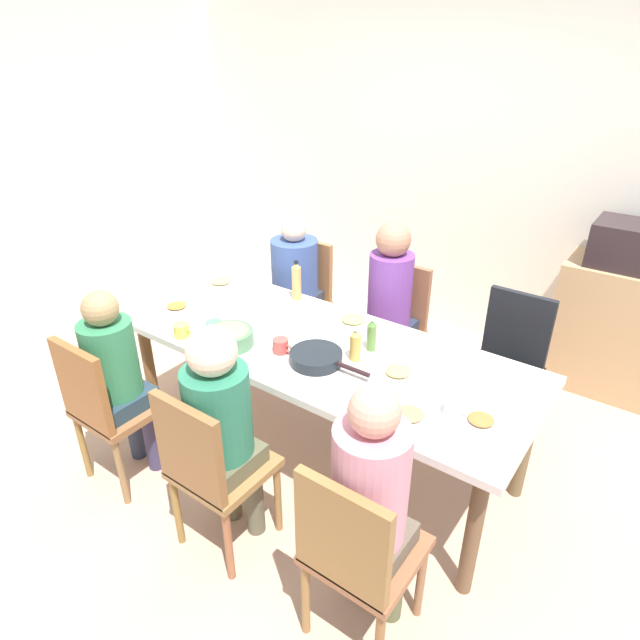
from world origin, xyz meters
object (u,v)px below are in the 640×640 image
(cup_3, at_px, (371,404))
(plate_5, at_px, (481,422))
(bottle_0, at_px, (297,281))
(person_0, at_px, (116,372))
(chair_2, at_px, (302,294))
(person_4, at_px, (389,298))
(plate_1, at_px, (409,416))
(plate_2, at_px, (221,283))
(dining_table, at_px, (320,356))
(plate_4, at_px, (177,307))
(cup_4, at_px, (454,407))
(cup_2, at_px, (182,330))
(plate_3, at_px, (353,321))
(chair_3, at_px, (210,466))
(person_2, at_px, (294,277))
(bottle_2, at_px, (355,345))
(cup_0, at_px, (281,346))
(cup_1, at_px, (215,329))
(bottle_1, at_px, (372,335))
(chair_1, at_px, (356,552))
(plate_0, at_px, (398,373))
(chair_4, at_px, (393,323))
(chair_0, at_px, (106,405))
(bowl_0, at_px, (230,336))
(chair_5, at_px, (508,359))
(serving_pan, at_px, (317,358))
(side_cabinet, at_px, (610,328))
(person_3, at_px, (221,420))
(microwave, at_px, (634,246))

(cup_3, bearing_deg, plate_5, 24.19)
(bottle_0, bearing_deg, person_0, -105.87)
(chair_2, bearing_deg, person_4, -6.76)
(person_4, relative_size, plate_1, 5.45)
(plate_2, bearing_deg, plate_5, -11.34)
(bottle_0, bearing_deg, dining_table, -39.72)
(plate_4, xyz_separation_m, cup_4, (1.77, 0.02, 0.03))
(chair_2, relative_size, cup_2, 7.22)
(plate_3, distance_m, cup_2, 0.96)
(chair_3, xyz_separation_m, plate_2, (-0.99, 1.08, 0.24))
(plate_5, xyz_separation_m, cup_2, (-1.61, -0.23, 0.02))
(person_2, bearing_deg, dining_table, -44.04)
(cup_2, relative_size, bottle_2, 0.68)
(person_0, bearing_deg, plate_4, 107.16)
(cup_0, bearing_deg, chair_2, 122.60)
(cup_1, relative_size, bottle_1, 0.66)
(chair_1, xyz_separation_m, plate_0, (-0.29, 0.81, 0.24))
(person_4, bearing_deg, bottle_0, -140.86)
(bottle_0, bearing_deg, cup_4, -22.34)
(chair_4, xyz_separation_m, plate_2, (-0.99, -0.59, 0.24))
(person_0, height_order, plate_0, person_0)
(chair_2, bearing_deg, cup_2, -85.08)
(chair_3, distance_m, plate_0, 0.98)
(chair_0, distance_m, bowl_0, 0.73)
(plate_5, distance_m, cup_2, 1.63)
(cup_0, height_order, bottle_1, bottle_1)
(chair_5, xyz_separation_m, plate_0, (-0.29, -0.85, 0.24))
(plate_3, xyz_separation_m, cup_0, (-0.13, -0.49, 0.02))
(person_0, distance_m, serving_pan, 1.05)
(chair_2, xyz_separation_m, cup_3, (1.29, -1.17, 0.26))
(bottle_0, xyz_separation_m, bottle_2, (0.68, -0.39, -0.04))
(serving_pan, distance_m, side_cabinet, 2.20)
(chair_3, relative_size, person_3, 0.76)
(cup_0, relative_size, bottle_0, 0.47)
(person_2, distance_m, person_3, 1.67)
(chair_4, bearing_deg, plate_4, -133.36)
(dining_table, distance_m, side_cabinet, 2.10)
(chair_5, bearing_deg, cup_1, -139.95)
(chair_0, height_order, person_3, person_3)
(chair_3, xyz_separation_m, chair_4, (0.00, 1.67, 0.00))
(serving_pan, bearing_deg, microwave, 60.15)
(serving_pan, height_order, cup_2, cup_2)
(person_2, bearing_deg, person_3, -62.65)
(plate_2, distance_m, cup_1, 0.69)
(chair_2, xyz_separation_m, plate_1, (1.45, -1.12, 0.24))
(chair_3, height_order, side_cabinet, same)
(person_0, relative_size, chair_3, 1.25)
(chair_3, xyz_separation_m, plate_5, (0.95, 0.69, 0.24))
(chair_1, distance_m, side_cabinet, 2.60)
(chair_2, height_order, chair_3, same)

